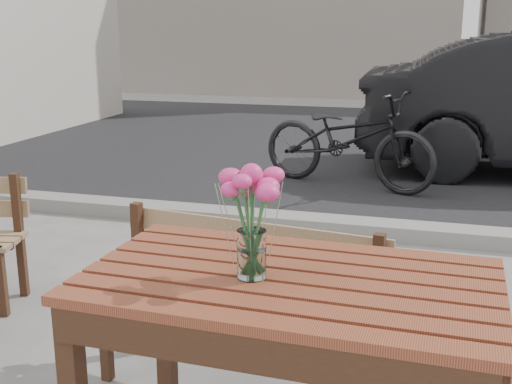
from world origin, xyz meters
TOP-DOWN VIEW (x-y plane):
  - street at (0.00, 5.06)m, footprint 30.00×8.12m
  - main_table at (0.22, 0.08)m, footprint 1.33×0.80m
  - main_bench at (-0.14, 0.72)m, footprint 1.30×0.54m
  - main_vase at (0.11, 0.04)m, footprint 0.20×0.20m
  - bicycle at (-0.21, 4.54)m, footprint 1.96×1.18m

SIDE VIEW (x-z plane):
  - street at x=0.00m, z-range -0.03..0.09m
  - main_bench at x=-0.14m, z-range 0.08..0.87m
  - bicycle at x=-0.21m, z-range 0.00..0.97m
  - main_table at x=0.22m, z-range 0.27..1.08m
  - main_vase at x=0.11m, z-range 0.85..1.22m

